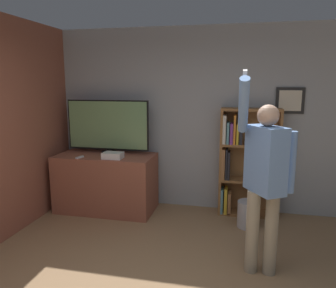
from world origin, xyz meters
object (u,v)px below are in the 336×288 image
object	(u,v)px
game_console	(113,155)
waste_bin	(248,214)
television	(108,126)
person	(265,175)
bookshelf	(243,161)

from	to	relation	value
game_console	waste_bin	distance (m)	2.01
game_console	television	bearing A→B (deg)	121.25
television	person	bearing A→B (deg)	-32.24
bookshelf	person	xyz separation A→B (m)	(0.19, -1.51, 0.24)
game_console	bookshelf	distance (m)	1.84
television	waste_bin	size ratio (longest dim) A/B	3.55
bookshelf	waste_bin	world-z (taller)	bookshelf
game_console	bookshelf	size ratio (longest dim) A/B	0.18
television	game_console	world-z (taller)	television
television	person	xyz separation A→B (m)	(2.17, -1.37, -0.24)
game_console	waste_bin	bearing A→B (deg)	0.69
bookshelf	waste_bin	distance (m)	0.76
waste_bin	game_console	bearing A→B (deg)	-179.31
person	television	bearing A→B (deg)	-154.42
television	bookshelf	distance (m)	2.04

